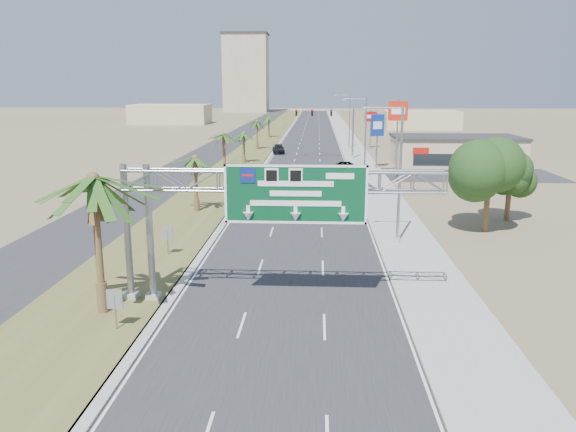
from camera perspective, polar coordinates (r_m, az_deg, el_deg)
The scene contains 31 objects.
ground at distance 21.39m, azimuth -1.73°, elevation -18.75°, with size 600.00×600.00×0.00m, color #8C7A59.
road at distance 128.64m, azimuth 2.30°, elevation 7.92°, with size 12.00×300.00×0.02m, color #28282B.
sidewalk_right at distance 128.81m, azimuth 6.12°, elevation 7.88°, with size 4.00×300.00×0.10m, color #9E9B93.
median_grass at distance 129.14m, azimuth -2.18°, elevation 7.96°, with size 7.00×300.00×0.12m, color #505827.
opposing_road at distance 129.96m, azimuth -5.29°, elevation 7.93°, with size 8.00×300.00×0.02m, color #28282B.
sign_gantry at distance 28.66m, azimuth -2.31°, elevation 2.52°, with size 16.75×1.24×7.50m.
palm_near at distance 28.59m, azimuth -19.20°, elevation 3.56°, with size 5.70×5.70×8.35m.
palm_row_b at distance 51.73m, azimuth -9.43°, elevation 5.73°, with size 3.99×3.99×5.95m.
palm_row_c at distance 67.29m, azimuth -6.55°, elevation 8.10°, with size 3.99×3.99×6.75m.
palm_row_d at distance 85.13m, azimuth -4.54°, elevation 8.30°, with size 3.99×3.99×5.45m.
palm_row_e at distance 103.91m, azimuth -3.18°, elevation 9.53°, with size 3.99×3.99×6.15m.
palm_row_f at distance 128.78m, azimuth -1.98°, elevation 10.02°, with size 3.99×3.99×5.75m.
streetlight_near at distance 41.07m, azimuth 11.00°, elevation 3.53°, with size 3.27×0.44×10.00m.
streetlight_mid at distance 70.68m, azimuth 7.70°, elevation 7.51°, with size 3.27×0.44×10.00m.
streetlight_far at distance 106.49m, azimuth 6.15°, elevation 9.34°, with size 3.27×0.44×10.00m.
signal_mast at distance 90.41m, azimuth 5.33°, elevation 8.83°, with size 10.28×0.71×8.00m.
store_building at distance 87.08m, azimuth 16.65°, elevation 6.31°, with size 18.00×10.00×4.00m, color #CEBC8B.
oak_near at distance 46.62m, azimuth 19.75°, elevation 3.90°, with size 4.50×4.50×6.80m.
oak_far at distance 51.41m, azimuth 21.65°, elevation 3.73°, with size 3.50×3.50×5.60m.
median_signback_a at distance 27.67m, azimuth -17.18°, elevation -8.37°, with size 0.75×0.08×2.08m.
median_signback_b at distance 38.77m, azimuth -12.16°, elevation -1.98°, with size 0.75×0.08×2.08m.
tower_distant at distance 270.30m, azimuth -4.28°, elevation 14.23°, with size 20.00×16.00×35.00m, color tan.
building_distant_left at distance 184.30m, azimuth -11.84°, elevation 10.11°, with size 24.00×14.00×6.00m, color #CEBC8B.
building_distant_right at distance 160.91m, azimuth 13.34°, elevation 9.48°, with size 20.00×12.00×5.00m, color #CEBC8B.
car_left_lane at distance 66.73m, azimuth -0.23°, elevation 3.87°, with size 1.71×4.25×1.45m, color black.
car_mid_lane at distance 66.54m, azimuth 0.84°, elevation 3.78°, with size 1.37×3.93×1.30m, color #6C0E09.
car_right_lane at distance 75.26m, azimuth 5.86°, elevation 4.87°, with size 2.52×5.46×1.52m, color gray.
car_far at distance 98.44m, azimuth -0.97°, elevation 6.80°, with size 2.02×4.97×1.44m, color black.
pole_sign_red_near at distance 72.09m, azimuth 11.10°, elevation 9.94°, with size 2.41×0.40×9.79m.
pole_sign_blue at distance 80.08m, azimuth 9.07°, elevation 8.87°, with size 1.94×1.11×7.79m.
pole_sign_red_far at distance 106.63m, azimuth 8.41°, elevation 9.72°, with size 2.22×0.63×7.07m.
Camera 1 is at (1.56, -18.14, 11.23)m, focal length 35.00 mm.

